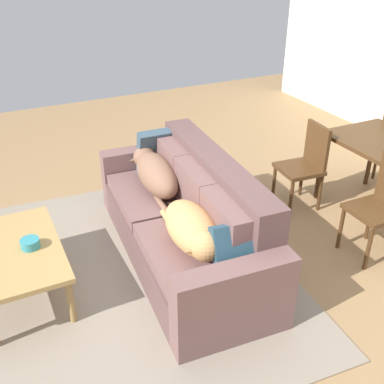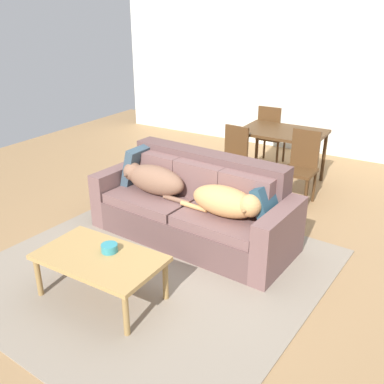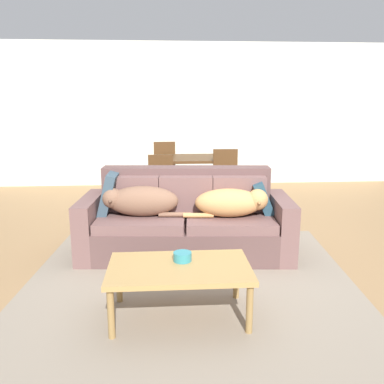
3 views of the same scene
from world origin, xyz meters
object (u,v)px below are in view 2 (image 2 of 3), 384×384
(dining_chair_near_right, at_px, (301,164))
(throw_pillow_by_left_arm, at_px, (139,165))
(dining_chair_far_left, at_px, (270,133))
(dining_table, at_px, (282,136))
(dining_chair_near_left, at_px, (232,156))
(dog_on_left_cushion, at_px, (153,179))
(couch, at_px, (195,208))
(dog_on_right_cushion, at_px, (227,202))
(bowl_on_coffee_table, at_px, (109,248))
(throw_pillow_by_right_arm, at_px, (268,203))
(coffee_table, at_px, (100,261))

(dining_chair_near_right, bearing_deg, throw_pillow_by_left_arm, -135.86)
(dining_chair_far_left, bearing_deg, throw_pillow_by_left_arm, 74.58)
(dining_table, xyz_separation_m, dining_chair_near_right, (0.47, -0.54, -0.17))
(throw_pillow_by_left_arm, bearing_deg, dining_table, 62.23)
(dining_chair_near_right, bearing_deg, dining_chair_near_left, -175.75)
(dog_on_left_cushion, xyz_separation_m, dining_chair_near_right, (1.16, 1.61, -0.10))
(couch, bearing_deg, dog_on_right_cushion, -16.65)
(throw_pillow_by_left_arm, bearing_deg, bowl_on_coffee_table, -61.97)
(throw_pillow_by_left_arm, distance_m, bowl_on_coffee_table, 1.57)
(dining_table, distance_m, dining_chair_far_left, 0.78)
(throw_pillow_by_left_arm, bearing_deg, dining_chair_far_left, 76.78)
(throw_pillow_by_left_arm, distance_m, dining_chair_near_right, 2.07)
(couch, relative_size, throw_pillow_by_right_arm, 6.32)
(dog_on_left_cushion, height_order, dining_chair_far_left, dining_chair_far_left)
(couch, bearing_deg, throw_pillow_by_left_arm, 176.85)
(throw_pillow_by_left_arm, relative_size, coffee_table, 0.42)
(throw_pillow_by_left_arm, height_order, dining_chair_near_left, throw_pillow_by_left_arm)
(dining_chair_near_left, bearing_deg, dining_chair_far_left, 92.12)
(dog_on_left_cushion, relative_size, throw_pillow_by_left_arm, 2.01)
(throw_pillow_by_left_arm, xyz_separation_m, bowl_on_coffee_table, (0.73, -1.38, -0.20))
(dog_on_left_cushion, distance_m, dining_chair_far_left, 2.80)
(throw_pillow_by_right_arm, bearing_deg, dog_on_right_cushion, -155.22)
(dog_on_left_cushion, xyz_separation_m, dining_chair_far_left, (0.27, 2.78, -0.10))
(couch, xyz_separation_m, dining_chair_near_left, (-0.29, 1.47, 0.13))
(dining_table, relative_size, dining_chair_far_left, 1.20)
(coffee_table, bearing_deg, bowl_on_coffee_table, 74.11)
(couch, relative_size, throw_pillow_by_left_arm, 4.98)
(throw_pillow_by_right_arm, relative_size, bowl_on_coffee_table, 2.53)
(dining_chair_near_left, bearing_deg, throw_pillow_by_left_arm, -106.65)
(throw_pillow_by_left_arm, bearing_deg, throw_pillow_by_right_arm, -4.10)
(dining_chair_near_left, bearing_deg, couch, -73.79)
(couch, relative_size, dog_on_left_cushion, 2.47)
(dog_on_right_cushion, height_order, coffee_table, dog_on_right_cushion)
(dog_on_left_cushion, bearing_deg, dining_chair_far_left, 88.54)
(throw_pillow_by_left_arm, height_order, coffee_table, throw_pillow_by_left_arm)
(throw_pillow_by_left_arm, relative_size, dining_chair_near_right, 0.49)
(throw_pillow_by_left_arm, distance_m, dining_table, 2.21)
(dog_on_left_cushion, relative_size, throw_pillow_by_right_arm, 2.55)
(dog_on_right_cushion, relative_size, dining_chair_near_right, 0.94)
(coffee_table, relative_size, dining_table, 0.94)
(bowl_on_coffee_table, bearing_deg, couch, 85.67)
(dog_on_left_cushion, bearing_deg, bowl_on_coffee_table, -67.39)
(couch, height_order, dining_chair_near_right, dining_chair_near_right)
(couch, distance_m, throw_pillow_by_right_arm, 0.88)
(dining_chair_near_right, bearing_deg, coffee_table, -104.60)
(couch, distance_m, dog_on_right_cushion, 0.57)
(couch, xyz_separation_m, throw_pillow_by_left_arm, (-0.83, 0.11, 0.31))
(dining_chair_near_left, bearing_deg, throw_pillow_by_right_arm, -47.65)
(dining_chair_far_left, bearing_deg, throw_pillow_by_right_arm, 109.17)
(couch, distance_m, dining_chair_near_right, 1.67)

